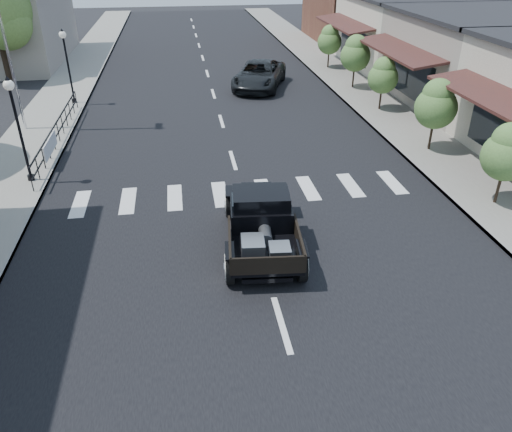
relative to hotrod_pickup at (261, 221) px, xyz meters
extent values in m
plane|color=black|center=(-0.09, -0.48, -0.85)|extent=(120.00, 120.00, 0.00)
cube|color=black|center=(-0.09, 14.52, -0.84)|extent=(14.00, 80.00, 0.02)
cube|color=gray|center=(-8.59, 14.52, -0.78)|extent=(3.00, 80.00, 0.15)
cube|color=gray|center=(8.41, 14.52, -0.78)|extent=(3.00, 80.00, 0.15)
cube|color=gray|center=(14.91, 12.52, 1.40)|extent=(10.00, 9.00, 4.50)
cube|color=beige|center=(14.91, 21.52, 1.40)|extent=(10.00, 9.00, 4.50)
imported|color=black|center=(2.77, 17.47, -0.09)|extent=(4.27, 6.02, 1.52)
camera|label=1|loc=(-2.07, -12.26, 7.12)|focal=35.00mm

